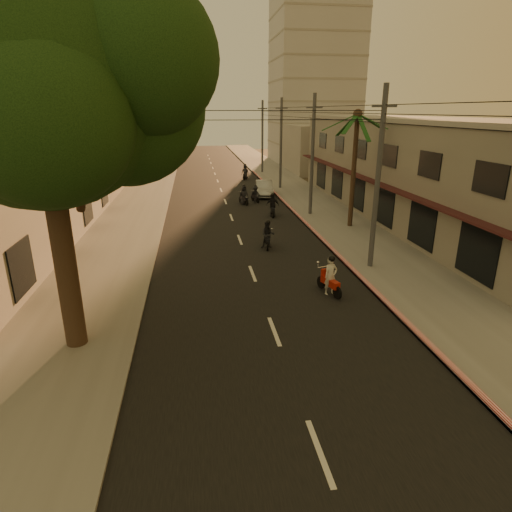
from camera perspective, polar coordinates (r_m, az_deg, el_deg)
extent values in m
plane|color=#383023|center=(14.50, 3.93, -13.81)|extent=(160.00, 160.00, 0.00)
cube|color=black|center=(32.96, -3.30, 5.15)|extent=(10.00, 140.00, 0.02)
cube|color=slate|center=(34.38, 9.30, 5.59)|extent=(5.00, 140.00, 0.12)
cube|color=slate|center=(33.19, -16.36, 4.59)|extent=(5.00, 140.00, 0.12)
cube|color=red|center=(29.06, 7.67, 3.31)|extent=(0.20, 60.00, 0.20)
cube|color=gray|center=(34.52, 21.15, 10.46)|extent=(8.00, 34.00, 7.00)
cube|color=#9D988E|center=(34.26, 21.90, 16.48)|extent=(8.20, 34.20, 0.30)
cube|color=#3E1919|center=(32.71, 14.37, 10.01)|extent=(0.80, 34.00, 0.12)
cube|color=#B7B5B2|center=(70.70, 7.82, 23.74)|extent=(12.00, 12.00, 28.00)
cylinder|color=black|center=(15.33, -24.05, -1.13)|extent=(0.70, 0.70, 6.00)
cylinder|color=black|center=(14.84, -22.20, 10.48)|extent=(1.22, 2.17, 3.04)
cylinder|color=black|center=(14.55, -28.35, 10.29)|extent=(1.31, 1.49, 2.73)
sphere|color=black|center=(14.57, -27.09, 19.65)|extent=(7.20, 7.20, 7.20)
sphere|color=black|center=(15.05, -17.20, 18.79)|extent=(5.20, 5.20, 5.20)
sphere|color=black|center=(12.66, -26.33, 16.04)|extent=(4.60, 4.60, 4.60)
sphere|color=black|center=(13.54, -15.05, 24.16)|extent=(4.40, 4.40, 4.40)
sphere|color=black|center=(16.69, -20.74, 23.91)|extent=(4.40, 4.40, 4.40)
cylinder|color=black|center=(30.15, 12.87, 10.76)|extent=(0.32, 0.32, 7.60)
sphere|color=black|center=(29.88, 13.42, 17.98)|extent=(0.60, 0.60, 0.60)
cylinder|color=#38383A|center=(22.05, 15.90, 9.52)|extent=(0.26, 0.26, 9.00)
cube|color=#38383A|center=(21.80, 16.76, 18.62)|extent=(1.20, 0.12, 0.12)
cylinder|color=#38383A|center=(33.29, 7.52, 13.01)|extent=(0.26, 0.26, 9.00)
cube|color=#38383A|center=(33.12, 7.79, 19.04)|extent=(1.20, 0.12, 0.12)
cylinder|color=#38383A|center=(44.92, 3.34, 14.62)|extent=(0.26, 0.26, 9.00)
cube|color=#38383A|center=(44.80, 3.43, 19.09)|extent=(1.20, 0.12, 0.12)
cylinder|color=#38383A|center=(56.71, 0.86, 15.53)|extent=(0.26, 0.26, 9.00)
cube|color=#38383A|center=(56.61, 0.87, 19.07)|extent=(1.20, 0.12, 0.12)
cube|color=#9D988E|center=(59.50, 8.36, 14.05)|extent=(8.00, 14.00, 6.00)
cube|color=#9D988E|center=(47.61, -22.30, 10.73)|extent=(8.00, 14.00, 4.40)
cube|color=#9D988E|center=(65.04, -18.79, 14.12)|extent=(8.00, 14.00, 7.00)
cylinder|color=black|center=(19.97, 8.69, -3.50)|extent=(0.26, 0.59, 0.58)
cylinder|color=black|center=(18.99, 10.77, -4.83)|extent=(0.26, 0.59, 0.58)
cube|color=#B51E0D|center=(19.31, 9.88, -3.47)|extent=(0.59, 1.17, 0.31)
cube|color=#B51E0D|center=(19.65, 9.07, -2.53)|extent=(0.33, 0.18, 0.62)
cylinder|color=silver|center=(19.62, 8.93, -1.43)|extent=(0.56, 0.19, 0.04)
imported|color=beige|center=(19.20, 9.93, -2.64)|extent=(0.85, 0.75, 1.74)
sphere|color=black|center=(18.92, 10.06, -0.33)|extent=(0.31, 0.31, 0.31)
sphere|color=silver|center=(19.36, 8.28, -0.85)|extent=(0.12, 0.12, 0.12)
sphere|color=silver|center=(19.67, 9.71, -0.62)|extent=(0.12, 0.12, 0.12)
cylinder|color=black|center=(26.16, 1.61, 2.12)|extent=(0.20, 0.56, 0.55)
cylinder|color=black|center=(24.99, 1.56, 1.30)|extent=(0.20, 0.56, 0.55)
cube|color=black|center=(25.42, 1.59, 2.24)|extent=(0.47, 1.11, 0.29)
cube|color=black|center=(25.85, 1.61, 2.86)|extent=(0.31, 0.15, 0.59)
cylinder|color=silver|center=(25.87, 1.62, 3.67)|extent=(0.54, 0.14, 0.04)
imported|color=black|center=(25.34, 1.59, 2.86)|extent=(1.03, 0.92, 1.65)
sphere|color=black|center=(25.14, 1.61, 4.55)|extent=(0.29, 0.29, 0.29)
cylinder|color=black|center=(34.00, 2.11, 6.07)|extent=(0.16, 0.58, 0.58)
cylinder|color=black|center=(32.75, 2.27, 5.58)|extent=(0.16, 0.58, 0.58)
cube|color=black|center=(33.24, 2.20, 6.27)|extent=(0.41, 1.16, 0.31)
cube|color=black|center=(33.70, 2.15, 6.71)|extent=(0.32, 0.14, 0.62)
cylinder|color=silver|center=(33.75, 2.14, 7.35)|extent=(0.57, 0.10, 0.04)
imported|color=black|center=(33.17, 2.21, 6.77)|extent=(1.10, 0.64, 1.73)
sphere|color=black|center=(33.01, 2.23, 8.15)|extent=(0.31, 0.31, 0.31)
cylinder|color=black|center=(38.18, -2.06, 7.48)|extent=(0.27, 0.56, 0.56)
cylinder|color=black|center=(37.07, -1.26, 7.15)|extent=(0.27, 0.56, 0.56)
cube|color=black|center=(37.51, -1.62, 7.70)|extent=(0.61, 1.13, 0.30)
cube|color=black|center=(37.92, -1.95, 8.05)|extent=(0.31, 0.19, 0.60)
cylinder|color=silver|center=(37.96, -2.03, 8.59)|extent=(0.53, 0.21, 0.04)
imported|color=black|center=(37.45, -1.63, 8.13)|extent=(1.13, 1.02, 1.67)
sphere|color=black|center=(37.31, -1.64, 9.32)|extent=(0.30, 0.30, 0.30)
cylinder|color=black|center=(39.07, -0.45, 7.71)|extent=(0.22, 0.50, 0.49)
cylinder|color=black|center=(38.08, 0.23, 7.42)|extent=(0.22, 0.50, 0.49)
cube|color=black|center=(38.47, -0.07, 7.90)|extent=(0.50, 1.00, 0.26)
cube|color=black|center=(38.84, -0.34, 8.20)|extent=(0.28, 0.16, 0.53)
cylinder|color=silver|center=(38.88, -0.41, 8.67)|extent=(0.48, 0.17, 0.04)
imported|color=black|center=(38.42, -0.07, 8.27)|extent=(1.25, 1.06, 1.48)
sphere|color=black|center=(38.30, -0.07, 9.29)|extent=(0.26, 0.26, 0.26)
imported|color=#919498|center=(41.28, 1.09, 8.99)|extent=(2.51, 4.76, 1.46)
cylinder|color=black|center=(52.19, -1.30, 10.58)|extent=(0.28, 0.58, 0.58)
cylinder|color=black|center=(50.94, -1.58, 10.38)|extent=(0.28, 0.58, 0.58)
cube|color=black|center=(51.45, -1.46, 10.78)|extent=(0.62, 1.17, 0.31)
cube|color=black|center=(51.93, -1.35, 11.02)|extent=(0.33, 0.19, 0.62)
cylinder|color=silver|center=(52.00, -1.33, 11.44)|extent=(0.55, 0.21, 0.04)
imported|color=black|center=(51.41, -1.46, 11.10)|extent=(1.17, 1.04, 1.73)
sphere|color=black|center=(51.30, -1.47, 12.01)|extent=(0.31, 0.31, 0.31)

